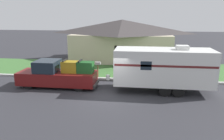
# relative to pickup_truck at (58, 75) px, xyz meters

# --- Properties ---
(ground_plane) EXTENTS (120.00, 120.00, 0.00)m
(ground_plane) POSITION_rel_pickup_truck_xyz_m (3.96, -1.50, -0.90)
(ground_plane) COLOR #2D2D33
(curb_strip) EXTENTS (80.00, 0.30, 0.14)m
(curb_strip) POSITION_rel_pickup_truck_xyz_m (3.96, 2.25, -0.83)
(curb_strip) COLOR #ADADA8
(curb_strip) RESTS_ON ground_plane
(lawn_strip) EXTENTS (80.00, 7.00, 0.03)m
(lawn_strip) POSITION_rel_pickup_truck_xyz_m (3.96, 5.90, -0.88)
(lawn_strip) COLOR #3D6B33
(lawn_strip) RESTS_ON ground_plane
(house_across_street) EXTENTS (11.99, 7.03, 4.67)m
(house_across_street) POSITION_rel_pickup_truck_xyz_m (3.78, 10.76, 1.52)
(house_across_street) COLOR beige
(house_across_street) RESTS_ON ground_plane
(pickup_truck) EXTENTS (5.83, 1.95, 2.06)m
(pickup_truck) POSITION_rel_pickup_truck_xyz_m (0.00, 0.00, 0.00)
(pickup_truck) COLOR black
(pickup_truck) RESTS_ON ground_plane
(travel_trailer) EXTENTS (7.77, 2.41, 3.23)m
(travel_trailer) POSITION_rel_pickup_truck_xyz_m (7.55, -0.00, 0.85)
(travel_trailer) COLOR black
(travel_trailer) RESTS_ON ground_plane
(mailbox) EXTENTS (0.48, 0.20, 1.33)m
(mailbox) POSITION_rel_pickup_truck_xyz_m (2.42, 2.88, 0.12)
(mailbox) COLOR brown
(mailbox) RESTS_ON ground_plane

